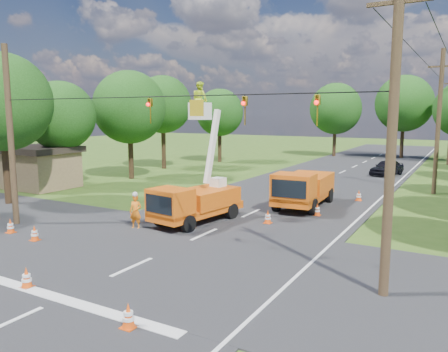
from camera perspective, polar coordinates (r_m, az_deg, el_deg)
The scene contains 28 objects.
ground at distance 33.93m, azimuth 10.98°, elevation -1.52°, with size 140.00×140.00×0.00m, color #315018.
road_main at distance 33.93m, azimuth 10.98°, elevation -1.52°, with size 12.00×100.00×0.06m, color black.
road_cross at distance 18.24m, azimuth -7.71°, elevation -9.95°, with size 56.00×10.00×0.07m, color black.
stop_bar at distance 14.72m, azimuth -20.47°, elevation -14.96°, with size 9.00×0.45×0.02m, color silver.
edge_line at distance 32.63m, azimuth 20.35°, elevation -2.28°, with size 0.12×90.00×0.02m, color silver.
bucket_truck at distance 22.55m, azimuth -3.76°, elevation -2.20°, with size 2.82×5.69×7.24m.
second_truck at distance 26.61m, azimuth 10.31°, elevation -1.56°, with size 2.73×6.27×2.30m.
ground_worker at distance 21.98m, azimuth -11.48°, elevation -4.59°, with size 0.62×0.41×1.70m, color #FC5F15.
distant_car at distance 42.53m, azimuth 20.50°, elevation 1.04°, with size 1.69×4.20×1.43m, color black.
traffic_cone_0 at distance 15.91m, azimuth -24.39°, elevation -12.03°, with size 0.38×0.38×0.71m.
traffic_cone_1 at distance 12.36m, azimuth -12.38°, elevation -17.43°, with size 0.38×0.38×0.71m.
traffic_cone_2 at distance 22.68m, azimuth 5.75°, elevation -5.34°, with size 0.38×0.38×0.71m.
traffic_cone_3 at distance 24.78m, azimuth 12.07°, elevation -4.31°, with size 0.38×0.38×0.71m.
traffic_cone_4 at distance 21.33m, azimuth -23.51°, elevation -6.88°, with size 0.38×0.38×0.71m.
traffic_cone_5 at distance 23.13m, azimuth -26.12°, elevation -5.89°, with size 0.38×0.38×0.71m.
traffic_cone_7 at distance 29.62m, azimuth 17.20°, elevation -2.46°, with size 0.38×0.38×0.71m.
pole_right_near at distance 13.91m, azimuth 21.10°, elevation 5.37°, with size 1.80×0.30×10.00m.
pole_right_mid at distance 33.81m, azimuth 26.22°, elevation 6.45°, with size 1.80×0.30×10.00m.
pole_left at distance 24.34m, azimuth -26.10°, elevation 4.65°, with size 0.30×0.30×9.00m.
signal_span at distance 16.07m, azimuth -1.72°, elevation 8.98°, with size 18.00×0.29×1.07m.
shed at distance 36.12m, azimuth -23.03°, elevation 1.15°, with size 5.50×4.50×3.15m.
tree_left_b at distance 30.14m, azimuth -27.03°, elevation 8.57°, with size 6.00×6.00×9.32m.
tree_left_c at distance 35.35m, azimuth -20.59°, elevation 7.35°, with size 5.20×5.20×8.06m.
tree_left_d at distance 38.47m, azimuth -12.25°, elevation 8.74°, with size 6.20×6.20×9.24m.
tree_left_e at distance 45.02m, azimuth -8.00°, elevation 9.22°, with size 5.80×5.80×9.41m.
tree_left_f at distance 50.56m, azimuth -0.57°, elevation 8.27°, with size 5.40×5.40×8.40m.
tree_far_a at distance 58.84m, azimuth 14.36°, elevation 8.50°, with size 6.60×6.60×9.50m.
tree_far_b at distance 59.24m, azimuth 22.47°, elevation 8.74°, with size 7.00×7.00×10.32m.
Camera 1 is at (10.56, -11.75, 5.67)m, focal length 35.00 mm.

